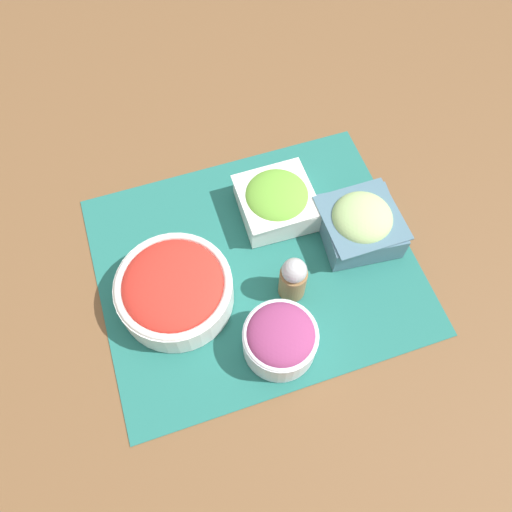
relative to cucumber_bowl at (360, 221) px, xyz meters
name	(u,v)px	position (x,y,z in m)	size (l,w,h in m)	color
ground_plane	(256,264)	(0.20, 0.00, -0.04)	(3.00, 3.00, 0.00)	brown
placemat	(256,264)	(0.20, 0.00, -0.04)	(0.57, 0.48, 0.00)	#236B60
cucumber_bowl	(360,221)	(0.00, 0.00, 0.00)	(0.15, 0.15, 0.08)	slate
tomato_bowl	(174,289)	(0.35, 0.02, 0.00)	(0.20, 0.20, 0.08)	white
lettuce_bowl	(276,200)	(0.13, -0.09, 0.00)	(0.14, 0.14, 0.07)	white
onion_bowl	(280,339)	(0.21, 0.16, 0.00)	(0.12, 0.12, 0.08)	silver
pepper_shaker	(293,278)	(0.16, 0.07, 0.01)	(0.05, 0.05, 0.10)	olive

